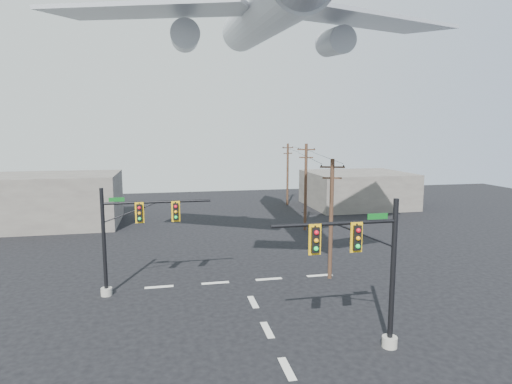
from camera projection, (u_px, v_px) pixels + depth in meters
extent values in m
plane|color=black|center=(287.00, 369.00, 19.87)|extent=(120.00, 120.00, 0.00)
cube|color=silver|center=(287.00, 369.00, 19.87)|extent=(0.40, 2.00, 0.01)
cube|color=silver|center=(267.00, 330.00, 23.75)|extent=(0.40, 2.00, 0.01)
cube|color=silver|center=(253.00, 302.00, 27.62)|extent=(0.40, 2.00, 0.01)
cube|color=silver|center=(159.00, 287.00, 30.29)|extent=(2.00, 0.40, 0.01)
cube|color=silver|center=(215.00, 283.00, 31.10)|extent=(2.00, 0.40, 0.01)
cube|color=silver|center=(269.00, 279.00, 31.90)|extent=(2.00, 0.40, 0.01)
cube|color=silver|center=(320.00, 275.00, 32.71)|extent=(2.00, 0.40, 0.01)
cylinder|color=#99978B|center=(390.00, 342.00, 21.85)|extent=(0.77, 0.77, 0.55)
cylinder|color=black|center=(393.00, 275.00, 21.35)|extent=(0.26, 0.26, 7.70)
cylinder|color=black|center=(335.00, 224.00, 20.32)|extent=(6.29, 0.18, 0.18)
cylinder|color=black|center=(365.00, 235.00, 20.73)|extent=(3.41, 0.09, 0.09)
cube|color=black|center=(357.00, 237.00, 20.47)|extent=(0.37, 0.33, 1.21)
cube|color=#E2A50D|center=(356.00, 237.00, 20.49)|extent=(0.61, 0.04, 1.49)
sphere|color=red|center=(358.00, 230.00, 20.24)|extent=(0.22, 0.22, 0.22)
sphere|color=orange|center=(358.00, 238.00, 20.29)|extent=(0.22, 0.22, 0.22)
sphere|color=#0DD544|center=(358.00, 246.00, 20.34)|extent=(0.22, 0.22, 0.22)
cube|color=black|center=(315.00, 240.00, 20.05)|extent=(0.37, 0.33, 1.21)
cube|color=#E2A50D|center=(315.00, 240.00, 20.07)|extent=(0.61, 0.04, 1.49)
sphere|color=red|center=(316.00, 233.00, 19.81)|extent=(0.22, 0.22, 0.22)
sphere|color=orange|center=(316.00, 241.00, 19.87)|extent=(0.22, 0.22, 0.22)
sphere|color=#0DD544|center=(316.00, 249.00, 19.92)|extent=(0.22, 0.22, 0.22)
cube|color=#0B5317|center=(378.00, 216.00, 20.65)|extent=(1.05, 0.04, 0.29)
cylinder|color=#99978B|center=(107.00, 292.00, 28.72)|extent=(0.73, 0.73, 0.52)
cylinder|color=black|center=(104.00, 243.00, 28.24)|extent=(0.25, 0.25, 7.30)
cylinder|color=black|center=(158.00, 202.00, 28.58)|extent=(7.08, 0.17, 0.17)
cylinder|color=black|center=(130.00, 212.00, 28.31)|extent=(3.75, 0.08, 0.08)
cube|color=black|center=(140.00, 213.00, 28.29)|extent=(0.35, 0.31, 1.15)
cube|color=#E2A50D|center=(140.00, 213.00, 28.31)|extent=(0.57, 0.04, 1.41)
sphere|color=red|center=(139.00, 208.00, 28.06)|extent=(0.21, 0.21, 0.21)
sphere|color=orange|center=(139.00, 213.00, 28.11)|extent=(0.21, 0.21, 0.21)
sphere|color=#0DD544|center=(140.00, 219.00, 28.17)|extent=(0.21, 0.21, 0.21)
cube|color=black|center=(176.00, 211.00, 28.76)|extent=(0.35, 0.31, 1.15)
cube|color=#E2A50D|center=(176.00, 211.00, 28.78)|extent=(0.57, 0.04, 1.41)
sphere|color=red|center=(176.00, 207.00, 28.54)|extent=(0.21, 0.21, 0.21)
sphere|color=orange|center=(176.00, 212.00, 28.59)|extent=(0.21, 0.21, 0.21)
sphere|color=#0DD544|center=(176.00, 217.00, 28.64)|extent=(0.21, 0.21, 0.21)
cube|color=#0B5317|center=(117.00, 200.00, 27.96)|extent=(0.99, 0.04, 0.27)
cylinder|color=#4B2E20|center=(331.00, 220.00, 31.49)|extent=(0.30, 0.30, 8.97)
cube|color=#4B2E20|center=(332.00, 167.00, 30.94)|extent=(1.74, 0.69, 0.12)
cube|color=#4B2E20|center=(332.00, 178.00, 31.05)|extent=(1.36, 0.56, 0.12)
cylinder|color=black|center=(321.00, 166.00, 31.02)|extent=(0.10, 0.10, 0.12)
cylinder|color=black|center=(332.00, 166.00, 30.92)|extent=(0.10, 0.10, 0.12)
cylinder|color=black|center=(344.00, 166.00, 30.83)|extent=(0.10, 0.10, 0.12)
cylinder|color=#4B2E20|center=(306.00, 187.00, 47.16)|extent=(0.32, 0.32, 9.61)
cube|color=#4B2E20|center=(306.00, 150.00, 46.57)|extent=(1.82, 0.92, 0.13)
cube|color=#4B2E20|center=(306.00, 157.00, 46.70)|extent=(1.43, 0.74, 0.13)
cylinder|color=black|center=(298.00, 149.00, 46.75)|extent=(0.11, 0.11, 0.13)
cylinder|color=black|center=(306.00, 149.00, 46.56)|extent=(0.11, 0.11, 0.13)
cylinder|color=black|center=(314.00, 149.00, 46.37)|extent=(0.11, 0.11, 0.13)
cylinder|color=#4B2E20|center=(288.00, 174.00, 63.48)|extent=(0.31, 0.31, 9.15)
cube|color=#4B2E20|center=(288.00, 148.00, 62.92)|extent=(1.81, 0.71, 0.12)
cube|color=#4B2E20|center=(288.00, 153.00, 63.04)|extent=(1.42, 0.58, 0.12)
cylinder|color=black|center=(283.00, 147.00, 62.49)|extent=(0.10, 0.10, 0.12)
cylinder|color=black|center=(288.00, 147.00, 62.91)|extent=(0.10, 0.10, 0.12)
cylinder|color=black|center=(292.00, 147.00, 63.32)|extent=(0.10, 0.10, 0.12)
cylinder|color=black|center=(308.00, 157.00, 38.60)|extent=(3.14, 15.56, 0.03)
cylinder|color=black|center=(289.00, 149.00, 54.58)|extent=(2.64, 16.27, 0.03)
cylinder|color=black|center=(325.00, 157.00, 38.93)|extent=(3.28, 15.56, 0.03)
cylinder|color=black|center=(302.00, 149.00, 54.93)|extent=(2.58, 16.27, 0.03)
cylinder|color=#A3A6AE|center=(261.00, 14.00, 31.46)|extent=(4.33, 22.90, 5.79)
cone|color=#A3A6AE|center=(237.00, 36.00, 44.64)|extent=(3.75, 5.45, 4.06)
cube|color=#A3A6AE|center=(148.00, 10.00, 28.68)|extent=(15.24, 11.07, 0.78)
cube|color=#A3A6AE|center=(372.00, 21.00, 31.39)|extent=(15.35, 10.34, 0.78)
cylinder|color=#A3A6AE|center=(185.00, 36.00, 30.33)|extent=(2.14, 3.82, 2.36)
cylinder|color=#A3A6AE|center=(335.00, 42.00, 32.23)|extent=(2.14, 3.82, 2.36)
cube|color=slate|center=(37.00, 201.00, 49.34)|extent=(18.00, 10.00, 6.00)
cube|color=slate|center=(357.00, 189.00, 62.72)|extent=(14.00, 12.00, 5.00)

